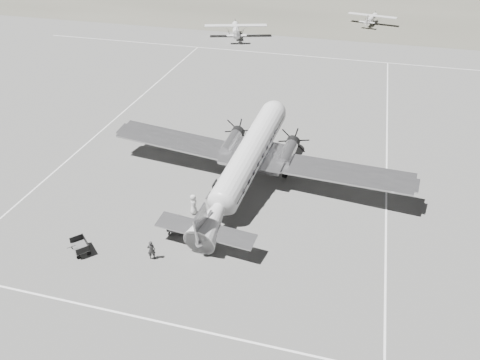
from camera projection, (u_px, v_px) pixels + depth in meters
The scene contains 13 objects.
ground at pixel (241, 199), 39.85m from camera, with size 260.00×260.00×0.00m, color slate.
taxi_line_near at pixel (181, 327), 28.47m from camera, with size 60.00×0.15×0.01m, color white.
taxi_line_right at pixel (386, 222), 37.21m from camera, with size 0.15×80.00×0.01m, color white.
taxi_line_left at pixel (108, 125), 51.92m from camera, with size 0.15×60.00×0.01m, color white.
taxi_line_horizon at pixel (308, 56), 72.36m from camera, with size 90.00×0.15×0.01m, color white.
dc3_airliner at pixel (246, 163), 39.73m from camera, with size 27.93×19.38×5.32m, color silver, non-canonical shape.
light_plane_left at pixel (236, 31), 80.62m from camera, with size 10.83×8.79×2.25m, color silver, non-canonical shape.
light_plane_right at pixel (371, 19), 87.85m from camera, with size 9.15×7.43×1.90m, color silver, non-canonical shape.
baggage_cart_near at pixel (178, 229), 35.79m from camera, with size 1.56×1.10×0.88m, color #4F4F4F, non-canonical shape.
baggage_cart_far at pixel (80, 247), 33.96m from camera, with size 1.70×1.20×0.96m, color #4F4F4F, non-canonical shape.
ground_crew at pixel (151, 250), 33.20m from camera, with size 0.58×0.38×1.58m, color #2D2D2D.
ramp_agent at pixel (180, 222), 35.96m from camera, with size 0.73×0.57×1.50m, color #BBBBB9.
passenger at pixel (193, 204), 37.72m from camera, with size 0.87×0.57×1.79m, color silver.
Camera 1 is at (8.45, -31.55, 22.89)m, focal length 35.00 mm.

